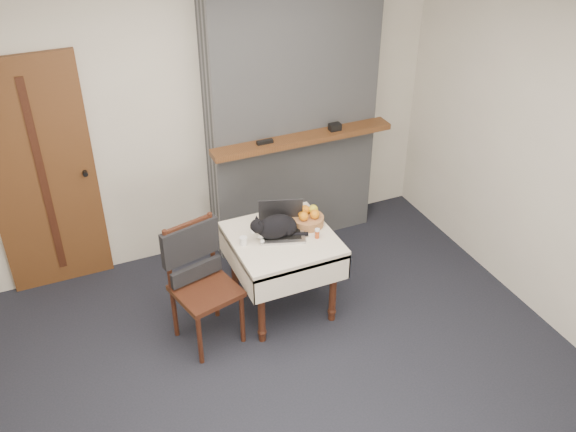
{
  "coord_description": "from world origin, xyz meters",
  "views": [
    {
      "loc": [
        -1.2,
        -2.86,
        3.49
      ],
      "look_at": [
        0.41,
        0.82,
        0.91
      ],
      "focal_mm": 40.0,
      "sensor_mm": 36.0,
      "label": 1
    }
  ],
  "objects_px": {
    "cat": "(277,227)",
    "cream_jar": "(243,241)",
    "fruit_basket": "(308,218)",
    "pill_bottle": "(317,233)",
    "side_table": "(282,248)",
    "chair": "(197,267)",
    "laptop": "(282,225)",
    "door": "(43,179)"
  },
  "relations": [
    {
      "from": "cat",
      "to": "pill_bottle",
      "type": "bearing_deg",
      "value": -26.35
    },
    {
      "from": "cat",
      "to": "chair",
      "type": "height_order",
      "value": "chair"
    },
    {
      "from": "laptop",
      "to": "cat",
      "type": "xyz_separation_m",
      "value": [
        -0.06,
        -0.05,
        0.03
      ]
    },
    {
      "from": "chair",
      "to": "door",
      "type": "bearing_deg",
      "value": 114.95
    },
    {
      "from": "fruit_basket",
      "to": "chair",
      "type": "distance_m",
      "value": 0.95
    },
    {
      "from": "chair",
      "to": "cream_jar",
      "type": "bearing_deg",
      "value": -8.7
    },
    {
      "from": "pill_bottle",
      "to": "fruit_basket",
      "type": "relative_size",
      "value": 0.32
    },
    {
      "from": "laptop",
      "to": "pill_bottle",
      "type": "height_order",
      "value": "laptop"
    },
    {
      "from": "laptop",
      "to": "side_table",
      "type": "bearing_deg",
      "value": -90.05
    },
    {
      "from": "cream_jar",
      "to": "door",
      "type": "bearing_deg",
      "value": 139.73
    },
    {
      "from": "side_table",
      "to": "fruit_basket",
      "type": "bearing_deg",
      "value": 17.05
    },
    {
      "from": "door",
      "to": "side_table",
      "type": "xyz_separation_m",
      "value": [
        1.59,
        -1.1,
        -0.41
      ]
    },
    {
      "from": "side_table",
      "to": "chair",
      "type": "relative_size",
      "value": 0.8
    },
    {
      "from": "door",
      "to": "fruit_basket",
      "type": "bearing_deg",
      "value": -29.12
    },
    {
      "from": "door",
      "to": "side_table",
      "type": "height_order",
      "value": "door"
    },
    {
      "from": "fruit_basket",
      "to": "cream_jar",
      "type": "bearing_deg",
      "value": -173.99
    },
    {
      "from": "fruit_basket",
      "to": "side_table",
      "type": "bearing_deg",
      "value": -162.95
    },
    {
      "from": "cat",
      "to": "fruit_basket",
      "type": "height_order",
      "value": "cat"
    },
    {
      "from": "fruit_basket",
      "to": "chair",
      "type": "xyz_separation_m",
      "value": [
        -0.94,
        -0.09,
        -0.13
      ]
    },
    {
      "from": "door",
      "to": "chair",
      "type": "distance_m",
      "value": 1.48
    },
    {
      "from": "cat",
      "to": "chair",
      "type": "bearing_deg",
      "value": -178.11
    },
    {
      "from": "side_table",
      "to": "chair",
      "type": "bearing_deg",
      "value": -178.61
    },
    {
      "from": "cat",
      "to": "cream_jar",
      "type": "relative_size",
      "value": 6.88
    },
    {
      "from": "cat",
      "to": "cream_jar",
      "type": "xyz_separation_m",
      "value": [
        -0.27,
        0.01,
        -0.06
      ]
    },
    {
      "from": "cat",
      "to": "fruit_basket",
      "type": "relative_size",
      "value": 1.76
    },
    {
      "from": "pill_bottle",
      "to": "chair",
      "type": "relative_size",
      "value": 0.08
    },
    {
      "from": "chair",
      "to": "laptop",
      "type": "bearing_deg",
      "value": -7.94
    },
    {
      "from": "cat",
      "to": "cream_jar",
      "type": "bearing_deg",
      "value": 177.79
    },
    {
      "from": "side_table",
      "to": "cream_jar",
      "type": "height_order",
      "value": "cream_jar"
    },
    {
      "from": "cat",
      "to": "fruit_basket",
      "type": "xyz_separation_m",
      "value": [
        0.29,
        0.07,
        -0.04
      ]
    },
    {
      "from": "side_table",
      "to": "laptop",
      "type": "bearing_deg",
      "value": 71.37
    },
    {
      "from": "fruit_basket",
      "to": "laptop",
      "type": "bearing_deg",
      "value": -175.18
    },
    {
      "from": "cat",
      "to": "pill_bottle",
      "type": "relative_size",
      "value": 5.6
    },
    {
      "from": "door",
      "to": "cream_jar",
      "type": "bearing_deg",
      "value": -40.27
    },
    {
      "from": "laptop",
      "to": "chair",
      "type": "bearing_deg",
      "value": -155.44
    },
    {
      "from": "cream_jar",
      "to": "pill_bottle",
      "type": "xyz_separation_m",
      "value": [
        0.55,
        -0.14,
        0.01
      ]
    },
    {
      "from": "laptop",
      "to": "cat",
      "type": "distance_m",
      "value": 0.08
    },
    {
      "from": "cream_jar",
      "to": "chair",
      "type": "height_order",
      "value": "chair"
    },
    {
      "from": "cream_jar",
      "to": "pill_bottle",
      "type": "relative_size",
      "value": 0.81
    },
    {
      "from": "pill_bottle",
      "to": "cream_jar",
      "type": "bearing_deg",
      "value": 165.32
    },
    {
      "from": "side_table",
      "to": "cat",
      "type": "height_order",
      "value": "cat"
    },
    {
      "from": "side_table",
      "to": "cream_jar",
      "type": "bearing_deg",
      "value": 176.69
    }
  ]
}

